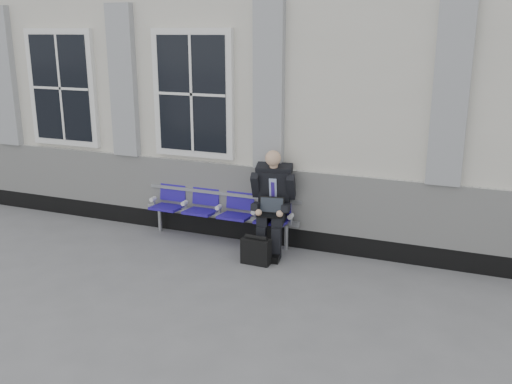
% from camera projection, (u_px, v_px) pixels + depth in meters
% --- Properties ---
extents(ground, '(70.00, 70.00, 0.00)m').
position_uv_depth(ground, '(128.00, 261.00, 8.16)').
color(ground, slate).
rests_on(ground, ground).
extents(station_building, '(14.40, 4.40, 4.49)m').
position_uv_depth(station_building, '(227.00, 84.00, 10.66)').
color(station_building, silver).
rests_on(station_building, ground).
extents(bench, '(2.60, 0.47, 0.91)m').
position_uv_depth(bench, '(221.00, 206.00, 8.88)').
color(bench, '#9EA0A3').
rests_on(bench, ground).
extents(businessman, '(0.68, 0.91, 1.53)m').
position_uv_depth(businessman, '(273.00, 198.00, 8.34)').
color(businessman, black).
rests_on(businessman, ground).
extents(briefcase, '(0.42, 0.19, 0.42)m').
position_uv_depth(briefcase, '(256.00, 251.00, 8.03)').
color(briefcase, black).
rests_on(briefcase, ground).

